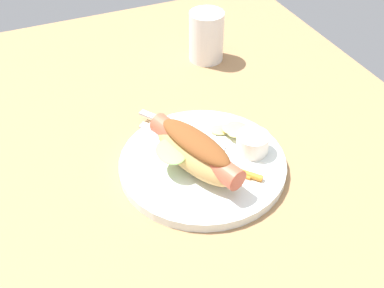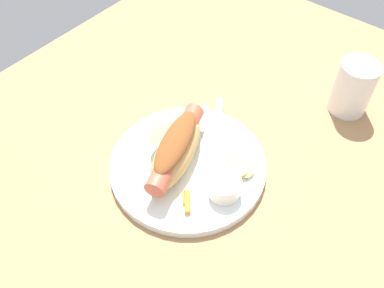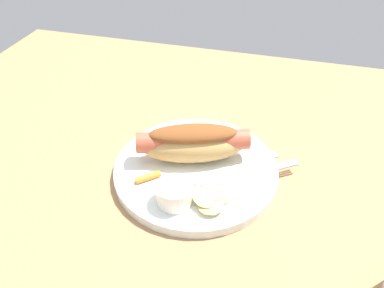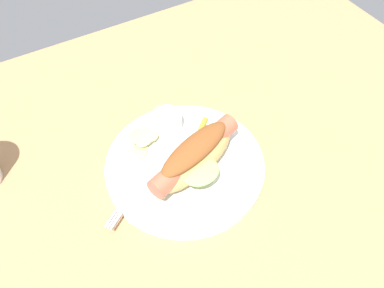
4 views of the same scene
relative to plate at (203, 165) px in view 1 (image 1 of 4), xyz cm
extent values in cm
cube|color=#9E754C|center=(-0.31, -1.71, -1.70)|extent=(120.00, 90.00, 1.80)
cylinder|color=white|center=(0.00, 0.00, 0.00)|extent=(26.46, 26.46, 1.60)
ellipsoid|color=tan|center=(0.62, -1.85, 3.47)|extent=(17.63, 10.90, 5.33)
cylinder|color=#C1563D|center=(0.62, -1.85, 4.40)|extent=(18.16, 8.87, 3.35)
ellipsoid|color=brown|center=(0.62, -1.85, 5.91)|extent=(14.79, 8.70, 2.28)
ellipsoid|color=#7FC65B|center=(0.19, -5.24, 4.53)|extent=(6.31, 4.87, 1.18)
cylinder|color=white|center=(0.73, 8.25, 2.39)|extent=(5.26, 5.26, 3.19)
cube|color=silver|center=(-7.93, 0.63, 1.00)|extent=(11.64, 8.53, 0.40)
cube|color=silver|center=(-14.98, -3.67, 1.00)|extent=(2.81, 2.06, 0.40)
cube|color=silver|center=(-14.72, -4.04, 1.00)|extent=(2.81, 2.06, 0.40)
cube|color=silver|center=(-14.47, -4.41, 1.00)|extent=(2.81, 2.06, 0.40)
cube|color=silver|center=(-6.91, -0.85, 0.98)|extent=(12.26, 11.51, 0.36)
ellipsoid|color=#D9C56B|center=(-5.82, 5.73, 1.05)|extent=(3.69, 4.01, 0.50)
ellipsoid|color=#D9C56B|center=(-4.69, 8.39, 1.62)|extent=(5.05, 4.97, 0.80)
ellipsoid|color=#D9C56B|center=(-4.10, 6.90, 1.98)|extent=(4.56, 3.76, 0.74)
ellipsoid|color=#D9C56B|center=(-3.46, 7.63, 2.01)|extent=(4.91, 4.98, 0.84)
cylinder|color=orange|center=(6.00, 5.02, 1.29)|extent=(3.65, 3.35, 0.99)
cylinder|color=orange|center=(5.70, 4.17, 1.11)|extent=(2.00, 1.92, 0.63)
cylinder|color=white|center=(-30.86, 14.61, 4.42)|extent=(7.15, 7.15, 10.44)
camera|label=1|loc=(50.62, -23.87, 52.63)|focal=45.25mm
camera|label=2|loc=(32.46, 27.19, 56.54)|focal=38.89mm
camera|label=3|loc=(-11.49, 43.51, 41.54)|focal=35.06mm
camera|label=4|loc=(-19.19, -35.18, 55.34)|focal=38.13mm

